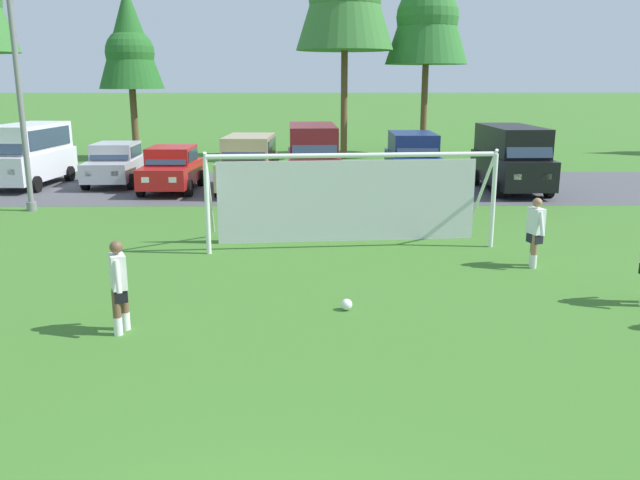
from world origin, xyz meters
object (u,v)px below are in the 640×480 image
parked_car_slot_left (116,164)px  street_lamp (25,94)px  soccer_ball (347,305)px  player_winger_left (119,287)px  parked_car_slot_center_left (172,169)px  parked_car_slot_right (413,159)px  parked_car_slot_far_left (29,153)px  parked_car_slot_center_right (313,155)px  parked_car_slot_far_right (511,157)px  parked_car_slot_center (249,163)px  player_midfield_center (535,233)px  soccer_goal (349,195)px

parked_car_slot_left → street_lamp: size_ratio=0.58×
soccer_ball → player_winger_left: (-3.96, -1.07, 0.71)m
street_lamp → parked_car_slot_left: bearing=79.2°
parked_car_slot_center_left → parked_car_slot_right: bearing=6.8°
soccer_ball → parked_car_slot_center_left: (-6.17, 13.79, 0.77)m
parked_car_slot_far_left → street_lamp: bearing=-65.8°
player_winger_left → parked_car_slot_center_right: (3.34, 15.50, 0.52)m
parked_car_slot_far_left → parked_car_slot_right: 15.72m
parked_car_slot_center_left → parked_car_slot_center_right: bearing=6.5°
parked_car_slot_center_left → street_lamp: 6.18m
parked_car_slot_far_left → parked_car_slot_center_left: bearing=-11.9°
player_winger_left → parked_car_slot_far_right: (11.09, 14.66, 0.52)m
parked_car_slot_far_left → street_lamp: 6.26m
soccer_ball → parked_car_slot_far_right: parked_car_slot_far_right is taller
parked_car_slot_center → parked_car_slot_right: bearing=11.1°
player_midfield_center → street_lamp: bearing=154.4°
parked_car_slot_center_left → parked_car_slot_center_right: size_ratio=0.87×
soccer_goal → parked_car_slot_center_left: 10.72m
parked_car_slot_center_right → player_winger_left: bearing=-102.2°
parked_car_slot_left → parked_car_slot_far_right: size_ratio=0.88×
soccer_ball → parked_car_slot_center_left: size_ratio=0.05×
parked_car_slot_right → soccer_ball: bearing=-103.1°
player_winger_left → parked_car_slot_left: bearing=106.4°
parked_car_slot_far_right → parked_car_slot_right: bearing=159.7°
parked_car_slot_right → street_lamp: street_lamp is taller
player_winger_left → parked_car_slot_center: bearing=86.7°
soccer_goal → parked_car_slot_center: (-3.43, 8.38, -0.18)m
parked_car_slot_far_left → parked_car_slot_right: parked_car_slot_far_left is taller
soccer_ball → parked_car_slot_left: size_ratio=0.05×
soccer_goal → parked_car_slot_center: soccer_goal is taller
soccer_goal → street_lamp: size_ratio=1.03×
parked_car_slot_left → parked_car_slot_far_right: bearing=-6.5°
parked_car_slot_right → parked_car_slot_center_left: bearing=-173.2°
parked_car_slot_far_right → parked_car_slot_left: bearing=173.5°
soccer_ball → parked_car_slot_far_right: (7.13, 13.58, 1.23)m
parked_car_slot_far_left → parked_car_slot_center: 9.24m
parked_car_slot_center_left → parked_car_slot_right: parked_car_slot_right is taller
parked_car_slot_center_right → parked_car_slot_center_left: bearing=-173.5°
parked_car_slot_left → soccer_goal: bearing=-48.0°
parked_car_slot_center_right → street_lamp: street_lamp is taller
soccer_goal → parked_car_slot_center_left: (-6.49, 8.52, -0.42)m
soccer_ball → parked_car_slot_center_left: bearing=114.1°
soccer_goal → parked_car_slot_far_left: soccer_goal is taller
parked_car_slot_left → parked_car_slot_center_right: (8.19, -0.97, 0.47)m
parked_car_slot_left → parked_car_slot_center: parked_car_slot_center is taller
parked_car_slot_left → parked_car_slot_right: 12.30m
soccer_ball → parked_car_slot_left: 17.76m
parked_car_slot_left → parked_car_slot_center_left: same height
soccer_ball → parked_car_slot_center_right: size_ratio=0.05×
player_winger_left → parked_car_slot_far_right: 18.39m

